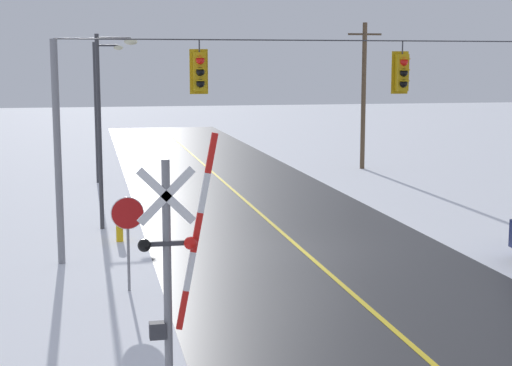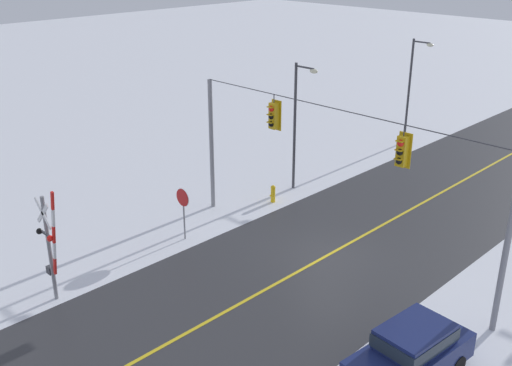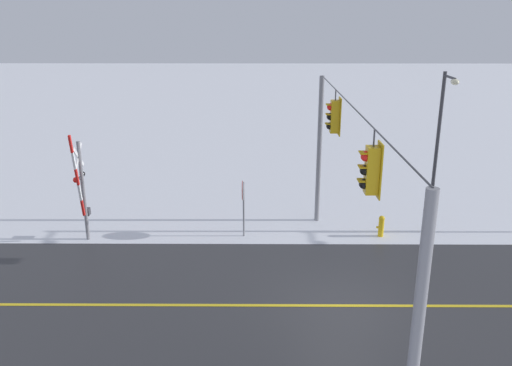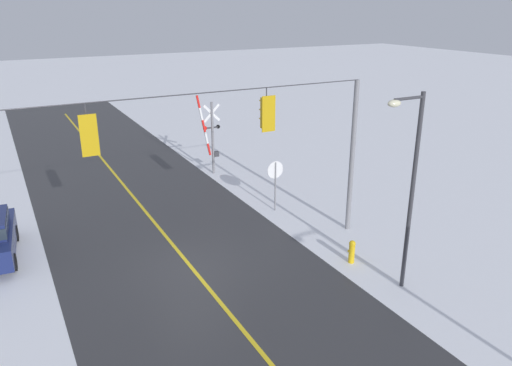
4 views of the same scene
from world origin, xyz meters
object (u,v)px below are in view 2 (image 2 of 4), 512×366
object	(u,v)px
parked_car_navy	(411,351)
streetlamp_far	(413,82)
railroad_crossing	(49,244)
stop_sign	(183,203)
streetlamp_near	(298,116)
fire_hydrant	(273,193)

from	to	relation	value
parked_car_navy	streetlamp_far	distance (m)	22.69
railroad_crossing	streetlamp_far	bearing A→B (deg)	91.70
railroad_crossing	streetlamp_far	size ratio (longest dim) A/B	0.68
streetlamp_far	railroad_crossing	bearing A→B (deg)	-88.30
stop_sign	railroad_crossing	world-z (taller)	railroad_crossing
streetlamp_far	stop_sign	bearing A→B (deg)	-89.06
streetlamp_near	fire_hydrant	size ratio (longest dim) A/B	7.39
stop_sign	streetlamp_near	bearing A→B (deg)	92.25
parked_car_navy	stop_sign	bearing A→B (deg)	175.55
parked_car_navy	streetlamp_near	xyz separation A→B (m)	(-11.90, 8.51, 2.96)
streetlamp_far	streetlamp_near	bearing A→B (deg)	-90.00
railroad_crossing	streetlamp_near	size ratio (longest dim) A/B	0.68
railroad_crossing	stop_sign	bearing A→B (deg)	93.93
railroad_crossing	fire_hydrant	distance (m)	11.87
stop_sign	streetlamp_far	world-z (taller)	streetlamp_far
stop_sign	streetlamp_near	size ratio (longest dim) A/B	0.36
streetlamp_near	streetlamp_far	size ratio (longest dim) A/B	1.00
streetlamp_near	parked_car_navy	bearing A→B (deg)	-35.56
streetlamp_near	streetlamp_far	distance (m)	10.58
streetlamp_near	fire_hydrant	bearing A→B (deg)	-82.01
stop_sign	parked_car_navy	size ratio (longest dim) A/B	0.55
streetlamp_near	fire_hydrant	xyz separation A→B (m)	(0.29, -2.06, -3.45)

